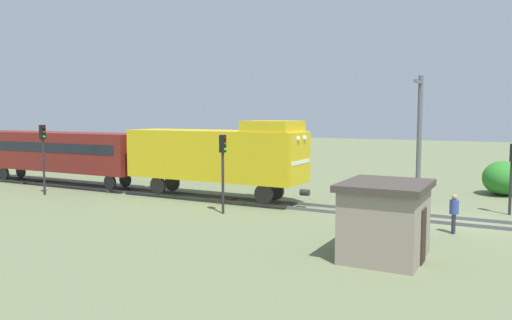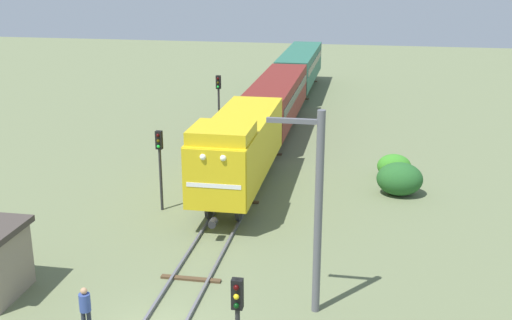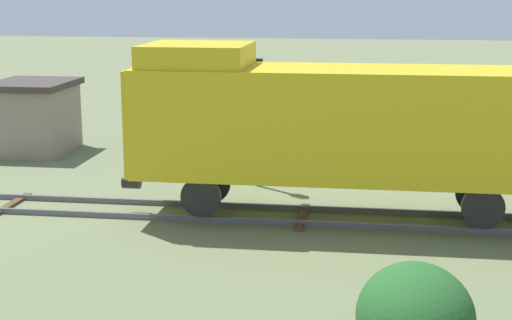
{
  "view_description": "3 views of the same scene",
  "coord_description": "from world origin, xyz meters",
  "px_view_note": "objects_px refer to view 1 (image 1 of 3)",
  "views": [
    {
      "loc": [
        -25.03,
        -2.31,
        5.13
      ],
      "look_at": [
        -0.49,
        10.68,
        2.56
      ],
      "focal_mm": 35.0,
      "sensor_mm": 36.0,
      "label": 1
    },
    {
      "loc": [
        6.5,
        -17.4,
        12.04
      ],
      "look_at": [
        1.26,
        11.61,
        2.7
      ],
      "focal_mm": 45.0,
      "sensor_mm": 36.0,
      "label": 2
    },
    {
      "loc": [
        20.73,
        14.43,
        6.25
      ],
      "look_at": [
        0.31,
        11.52,
        1.68
      ],
      "focal_mm": 55.0,
      "sensor_mm": 36.0,
      "label": 3
    }
  ],
  "objects_px": {
    "locomotive": "(217,154)",
    "catenary_mast": "(419,135)",
    "passenger_car_leading": "(61,150)",
    "worker_near_track": "(454,211)",
    "traffic_signal_near": "(512,165)",
    "traffic_signal_far": "(43,147)",
    "traffic_signal_mid": "(223,159)",
    "relay_hut": "(385,220)"
  },
  "relations": [
    {
      "from": "passenger_car_leading",
      "to": "traffic_signal_near",
      "type": "height_order",
      "value": "passenger_car_leading"
    },
    {
      "from": "traffic_signal_far",
      "to": "relay_hut",
      "type": "relative_size",
      "value": 1.27
    },
    {
      "from": "locomotive",
      "to": "traffic_signal_mid",
      "type": "distance_m",
      "value": 4.21
    },
    {
      "from": "traffic_signal_mid",
      "to": "worker_near_track",
      "type": "distance_m",
      "value": 11.21
    },
    {
      "from": "locomotive",
      "to": "traffic_signal_far",
      "type": "relative_size",
      "value": 2.61
    },
    {
      "from": "locomotive",
      "to": "worker_near_track",
      "type": "bearing_deg",
      "value": -100.08
    },
    {
      "from": "catenary_mast",
      "to": "traffic_signal_near",
      "type": "bearing_deg",
      "value": -109.55
    },
    {
      "from": "worker_near_track",
      "to": "locomotive",
      "type": "bearing_deg",
      "value": 174.56
    },
    {
      "from": "worker_near_track",
      "to": "relay_hut",
      "type": "relative_size",
      "value": 0.49
    },
    {
      "from": "traffic_signal_near",
      "to": "traffic_signal_mid",
      "type": "height_order",
      "value": "traffic_signal_mid"
    },
    {
      "from": "traffic_signal_near",
      "to": "traffic_signal_far",
      "type": "height_order",
      "value": "traffic_signal_far"
    },
    {
      "from": "traffic_signal_near",
      "to": "relay_hut",
      "type": "relative_size",
      "value": 1.04
    },
    {
      "from": "traffic_signal_near",
      "to": "traffic_signal_mid",
      "type": "xyz_separation_m",
      "value": [
        -6.6,
        13.09,
        0.29
      ]
    },
    {
      "from": "traffic_signal_near",
      "to": "locomotive",
      "type": "bearing_deg",
      "value": 101.61
    },
    {
      "from": "locomotive",
      "to": "catenary_mast",
      "type": "distance_m",
      "value": 11.83
    },
    {
      "from": "locomotive",
      "to": "passenger_car_leading",
      "type": "distance_m",
      "value": 13.34
    },
    {
      "from": "traffic_signal_near",
      "to": "relay_hut",
      "type": "distance_m",
      "value": 11.42
    },
    {
      "from": "locomotive",
      "to": "traffic_signal_mid",
      "type": "relative_size",
      "value": 2.85
    },
    {
      "from": "traffic_signal_mid",
      "to": "catenary_mast",
      "type": "relative_size",
      "value": 0.56
    },
    {
      "from": "traffic_signal_mid",
      "to": "traffic_signal_far",
      "type": "distance_m",
      "value": 13.19
    },
    {
      "from": "traffic_signal_mid",
      "to": "relay_hut",
      "type": "bearing_deg",
      "value": -113.84
    },
    {
      "from": "locomotive",
      "to": "traffic_signal_far",
      "type": "height_order",
      "value": "locomotive"
    },
    {
      "from": "locomotive",
      "to": "catenary_mast",
      "type": "height_order",
      "value": "catenary_mast"
    },
    {
      "from": "traffic_signal_mid",
      "to": "worker_near_track",
      "type": "relative_size",
      "value": 2.39
    },
    {
      "from": "worker_near_track",
      "to": "relay_hut",
      "type": "distance_m",
      "value": 5.4
    },
    {
      "from": "passenger_car_leading",
      "to": "traffic_signal_far",
      "type": "relative_size",
      "value": 3.15
    },
    {
      "from": "traffic_signal_near",
      "to": "traffic_signal_mid",
      "type": "bearing_deg",
      "value": 116.75
    },
    {
      "from": "passenger_car_leading",
      "to": "catenary_mast",
      "type": "relative_size",
      "value": 1.91
    },
    {
      "from": "locomotive",
      "to": "traffic_signal_mid",
      "type": "bearing_deg",
      "value": -143.84
    },
    {
      "from": "traffic_signal_mid",
      "to": "worker_near_track",
      "type": "bearing_deg",
      "value": -84.81
    },
    {
      "from": "locomotive",
      "to": "catenary_mast",
      "type": "relative_size",
      "value": 1.58
    },
    {
      "from": "traffic_signal_far",
      "to": "passenger_car_leading",
      "type": "bearing_deg",
      "value": 36.16
    },
    {
      "from": "passenger_car_leading",
      "to": "catenary_mast",
      "type": "distance_m",
      "value": 24.57
    },
    {
      "from": "traffic_signal_far",
      "to": "worker_near_track",
      "type": "xyz_separation_m",
      "value": [
        1.2,
        -24.21,
        -2.08
      ]
    },
    {
      "from": "traffic_signal_near",
      "to": "relay_hut",
      "type": "xyz_separation_m",
      "value": [
        -10.7,
        3.81,
        -1.15
      ]
    },
    {
      "from": "traffic_signal_mid",
      "to": "traffic_signal_far",
      "type": "relative_size",
      "value": 0.92
    },
    {
      "from": "traffic_signal_near",
      "to": "catenary_mast",
      "type": "xyz_separation_m",
      "value": [
        1.73,
        4.88,
        1.37
      ]
    },
    {
      "from": "traffic_signal_near",
      "to": "worker_near_track",
      "type": "xyz_separation_m",
      "value": [
        -5.6,
        2.08,
        -1.55
      ]
    },
    {
      "from": "traffic_signal_far",
      "to": "relay_hut",
      "type": "bearing_deg",
      "value": -99.85
    },
    {
      "from": "traffic_signal_near",
      "to": "worker_near_track",
      "type": "relative_size",
      "value": 2.14
    },
    {
      "from": "catenary_mast",
      "to": "relay_hut",
      "type": "relative_size",
      "value": 2.1
    },
    {
      "from": "traffic_signal_far",
      "to": "worker_near_track",
      "type": "bearing_deg",
      "value": -87.16
    }
  ]
}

